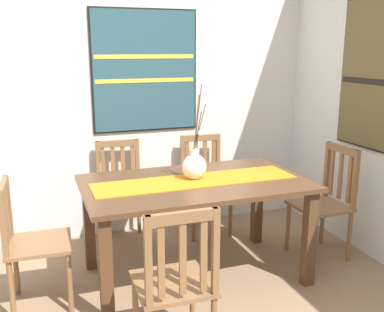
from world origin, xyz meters
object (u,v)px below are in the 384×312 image
(chair_0, at_px, (204,182))
(chair_4, at_px, (175,282))
(centerpiece_vase, at_px, (194,165))
(chair_2, at_px, (30,241))
(painting_on_back_wall, at_px, (145,71))
(chair_1, at_px, (326,201))
(painting_on_side_wall, at_px, (381,75))
(chair_3, at_px, (121,191))
(dining_table, at_px, (195,196))

(chair_0, xyz_separation_m, chair_4, (-0.84, -1.70, 0.00))
(centerpiece_vase, height_order, chair_2, centerpiece_vase)
(chair_0, xyz_separation_m, painting_on_back_wall, (-0.49, 0.25, 1.05))
(centerpiece_vase, bearing_deg, chair_1, -3.23)
(painting_on_side_wall, bearing_deg, centerpiece_vase, 173.26)
(chair_0, relative_size, chair_3, 1.00)
(chair_2, bearing_deg, chair_4, -49.43)
(painting_on_back_wall, bearing_deg, chair_4, -100.05)
(chair_2, bearing_deg, painting_on_side_wall, -2.92)
(chair_1, relative_size, painting_on_side_wall, 0.78)
(dining_table, relative_size, painting_on_side_wall, 1.36)
(chair_3, height_order, chair_4, chair_4)
(chair_3, xyz_separation_m, chair_4, (-0.04, -1.72, 0.00))
(chair_2, height_order, chair_3, chair_3)
(chair_4, distance_m, painting_on_side_wall, 2.33)
(chair_0, distance_m, chair_1, 1.14)
(chair_3, bearing_deg, dining_table, -65.02)
(chair_4, relative_size, painting_on_side_wall, 0.77)
(chair_4, bearing_deg, chair_3, 88.73)
(painting_on_back_wall, height_order, painting_on_side_wall, painting_on_side_wall)
(chair_0, height_order, chair_1, chair_1)
(chair_2, bearing_deg, dining_table, -0.20)
(chair_4, relative_size, painting_on_back_wall, 0.85)
(centerpiece_vase, xyz_separation_m, chair_2, (-1.19, -0.04, -0.41))
(chair_0, distance_m, chair_2, 1.79)
(centerpiece_vase, xyz_separation_m, chair_1, (1.15, -0.07, -0.40))
(chair_2, height_order, chair_4, chair_4)
(chair_0, bearing_deg, chair_1, -48.25)
(centerpiece_vase, xyz_separation_m, chair_3, (-0.41, 0.81, -0.40))
(chair_3, bearing_deg, chair_1, -29.34)
(chair_2, xyz_separation_m, painting_on_side_wall, (2.69, -0.14, 1.06))
(dining_table, bearing_deg, painting_on_back_wall, 94.93)
(chair_3, bearing_deg, chair_4, -91.27)
(chair_1, xyz_separation_m, chair_4, (-1.60, -0.85, -0.00))
(chair_3, distance_m, chair_4, 1.72)
(centerpiece_vase, bearing_deg, chair_4, -116.14)
(chair_2, distance_m, chair_4, 1.15)
(chair_0, distance_m, painting_on_side_wall, 1.80)
(chair_0, bearing_deg, painting_on_side_wall, -41.01)
(dining_table, relative_size, chair_4, 1.76)
(chair_0, xyz_separation_m, chair_1, (0.76, -0.85, 0.00))
(centerpiece_vase, relative_size, painting_on_side_wall, 0.59)
(painting_on_side_wall, bearing_deg, chair_0, 138.99)
(centerpiece_vase, bearing_deg, chair_2, -178.08)
(chair_4, bearing_deg, dining_table, 63.23)
(centerpiece_vase, distance_m, chair_1, 1.22)
(chair_2, xyz_separation_m, painting_on_back_wall, (1.09, 1.07, 1.06))
(chair_1, relative_size, chair_3, 1.03)
(centerpiece_vase, height_order, chair_3, centerpiece_vase)
(chair_1, distance_m, chair_2, 2.34)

